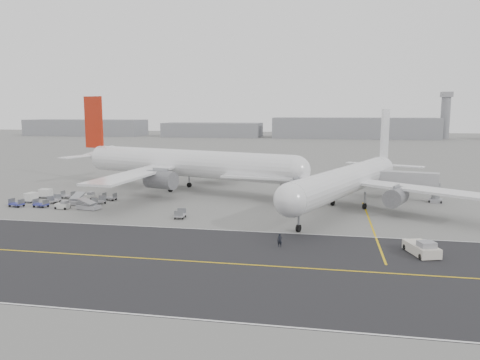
% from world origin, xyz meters
% --- Properties ---
extents(ground, '(700.00, 700.00, 0.00)m').
position_xyz_m(ground, '(0.00, 0.00, 0.00)').
color(ground, gray).
rests_on(ground, ground).
extents(taxiway, '(220.00, 59.00, 0.03)m').
position_xyz_m(taxiway, '(5.02, -17.98, 0.01)').
color(taxiway, '#252527').
rests_on(taxiway, ground).
extents(horizon_buildings, '(520.00, 28.00, 28.00)m').
position_xyz_m(horizon_buildings, '(30.00, 260.00, 0.00)').
color(horizon_buildings, gray).
rests_on(horizon_buildings, ground).
extents(control_tower, '(7.00, 7.00, 31.25)m').
position_xyz_m(control_tower, '(100.00, 265.00, 16.25)').
color(control_tower, gray).
rests_on(control_tower, ground).
extents(airliner_a, '(62.71, 61.52, 22.41)m').
position_xyz_m(airliner_a, '(-11.44, 33.31, 6.45)').
color(airliner_a, white).
rests_on(airliner_a, ground).
extents(airliner_b, '(51.46, 52.53, 19.06)m').
position_xyz_m(airliner_b, '(26.72, 19.34, 5.49)').
color(airliner_b, white).
rests_on(airliner_b, ground).
extents(pushback_tug, '(4.22, 7.40, 2.10)m').
position_xyz_m(pushback_tug, '(35.06, -9.85, 0.86)').
color(pushback_tug, beige).
rests_on(pushback_tug, ground).
extents(jet_bridge, '(16.70, 6.61, 6.24)m').
position_xyz_m(jet_bridge, '(37.90, 29.70, 4.35)').
color(jet_bridge, gray).
rests_on(jet_bridge, ground).
extents(gse_cluster, '(24.52, 19.45, 2.08)m').
position_xyz_m(gse_cluster, '(-29.73, 13.09, 0.00)').
color(gse_cluster, gray).
rests_on(gse_cluster, ground).
extents(stray_dolly, '(1.81, 2.74, 1.61)m').
position_xyz_m(stray_dolly, '(-2.52, 4.53, 0.00)').
color(stray_dolly, silver).
rests_on(stray_dolly, ground).
extents(ground_crew_a, '(0.77, 0.57, 1.93)m').
position_xyz_m(ground_crew_a, '(16.42, -9.75, 0.96)').
color(ground_crew_a, black).
rests_on(ground_crew_a, ground).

